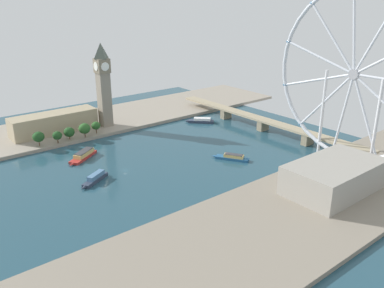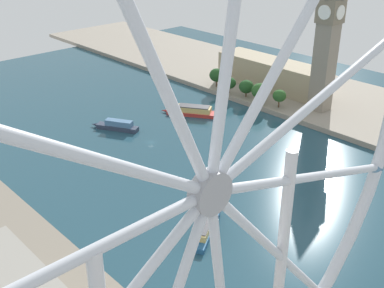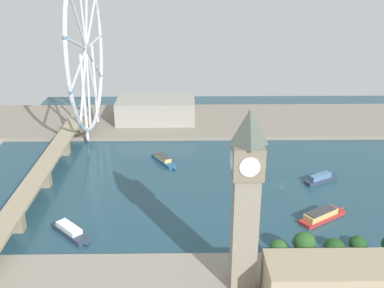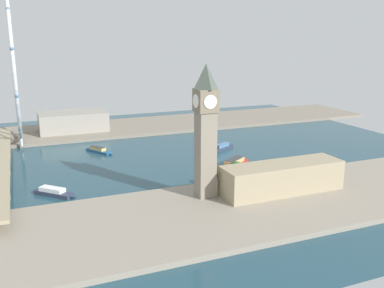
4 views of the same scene
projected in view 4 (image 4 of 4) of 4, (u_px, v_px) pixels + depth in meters
ground_plane at (197, 153)px, 367.84m from camera, size 417.46×417.46×0.00m
riverbank_left at (278, 202)px, 256.60m from camera, size 90.00×520.00×3.00m
riverbank_right at (154, 125)px, 478.34m from camera, size 90.00×520.00×3.00m
clock_tower at (206, 129)px, 251.79m from camera, size 13.14×13.14×80.46m
parliament_block at (282, 178)px, 266.83m from camera, size 22.00×79.21×18.66m
tree_row_embankment at (256, 167)px, 292.71m from camera, size 13.35×62.86×13.03m
ferris_wheel at (14, 68)px, 384.99m from camera, size 131.84×3.20×133.50m
riverside_hall at (73, 121)px, 440.69m from camera, size 39.69×67.81×19.70m
river_bridge at (1, 163)px, 308.39m from camera, size 229.46×12.39×11.50m
tour_boat_0 at (223, 147)px, 380.26m from camera, size 17.55×27.20×5.80m
tour_boat_1 at (235, 162)px, 333.55m from camera, size 23.51×31.85×5.88m
tour_boat_2 at (99, 150)px, 370.55m from camera, size 29.06×19.69×4.98m
tour_boat_3 at (54, 192)px, 270.38m from camera, size 25.43×25.18×5.11m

